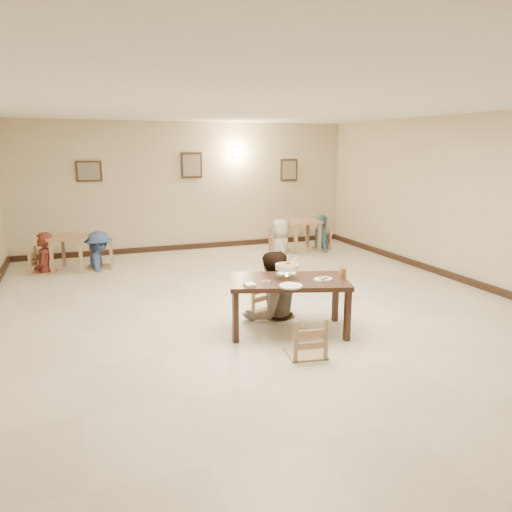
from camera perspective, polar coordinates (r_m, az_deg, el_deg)
name	(u,v)px	position (r m, az deg, el deg)	size (l,w,h in m)	color
floor	(265,311)	(7.58, 1.01, -6.27)	(10.00, 10.00, 0.00)	beige
ceiling	(266,104)	(7.21, 1.11, 16.96)	(10.00, 10.00, 0.00)	white
wall_back	(188,187)	(12.01, -7.82, 7.84)	(10.00, 10.00, 0.00)	beige
wall_right	(481,202)	(9.46, 24.33, 5.68)	(10.00, 10.00, 0.00)	beige
baseboard_back	(190,247)	(12.18, -7.59, 1.07)	(8.00, 0.06, 0.12)	black
baseboard_right	(472,282)	(9.69, 23.45, -2.79)	(0.06, 10.00, 0.12)	black
picture_a	(89,171)	(11.66, -18.57, 9.16)	(0.55, 0.04, 0.45)	#332115
picture_b	(192,165)	(11.96, -7.37, 10.24)	(0.50, 0.04, 0.60)	#332115
picture_c	(289,170)	(12.78, 3.79, 9.77)	(0.45, 0.04, 0.55)	#332115
wall_sconce	(236,152)	(12.26, -2.30, 11.78)	(0.16, 0.05, 0.22)	#FFD88C
main_table	(289,285)	(6.60, 3.76, -3.34)	(1.73, 1.29, 0.72)	#331D15
chair_far	(271,285)	(7.33, 1.67, -3.29)	(0.42, 0.42, 0.89)	tan
chair_near	(306,317)	(5.92, 5.75, -6.98)	(0.44, 0.44, 0.94)	tan
main_diner	(272,252)	(7.14, 1.78, 0.51)	(0.93, 0.72, 1.91)	gray
curry_warmer	(287,267)	(6.56, 3.56, -1.25)	(0.34, 0.30, 0.27)	silver
rice_plate_far	(286,273)	(6.82, 3.49, -1.99)	(0.27, 0.27, 0.06)	white
rice_plate_near	(291,286)	(6.22, 3.99, -3.40)	(0.29, 0.29, 0.07)	white
fried_plate	(323,279)	(6.57, 7.67, -2.59)	(0.25, 0.25, 0.05)	white
chili_dish	(266,281)	(6.44, 1.18, -2.87)	(0.10, 0.10, 0.02)	white
napkin_cutlery	(250,285)	(6.25, -0.73, -3.28)	(0.16, 0.25, 0.03)	white
drink_glass	(343,272)	(6.71, 9.93, -1.85)	(0.08, 0.08, 0.16)	white
bg_table_left	(71,242)	(10.59, -20.39, 1.47)	(0.91, 0.91, 0.70)	#A37A58
bg_table_right	(302,226)	(11.86, 5.29, 3.44)	(0.74, 0.74, 0.73)	#A37A58
bg_chair_ll	(43,249)	(10.55, -23.18, 0.77)	(0.46, 0.46, 0.97)	tan
bg_chair_lr	(98,242)	(10.58, -17.56, 1.55)	(0.51, 0.51, 1.09)	tan
bg_chair_rl	(281,230)	(11.68, 2.83, 2.99)	(0.49, 0.49, 1.05)	tan
bg_chair_rr	(322,230)	(12.14, 7.52, 2.95)	(0.43, 0.43, 0.92)	tan
bg_diner_a	(41,232)	(10.49, -23.33, 2.49)	(0.59, 0.39, 1.61)	#572018
bg_diner_b	(98,231)	(10.54, -17.64, 2.74)	(0.99, 0.57, 1.53)	#435E8D
bg_diner_c	(281,219)	(11.64, 2.84, 4.20)	(0.76, 0.49, 1.55)	silver
bg_diner_d	(322,214)	(12.09, 7.57, 4.74)	(0.99, 0.41, 1.68)	#5A8E9C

